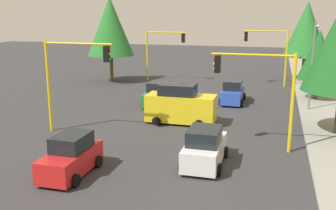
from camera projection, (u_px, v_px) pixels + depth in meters
name	position (u px, v px, depth m)	size (l,w,h in m)	color
ground_plane	(183.00, 115.00, 29.43)	(120.00, 120.00, 0.00)	#353538
sidewalk_kerb	(324.00, 108.00, 31.37)	(80.00, 4.00, 0.15)	gray
lane_arrow_near	(71.00, 169.00, 19.42)	(2.40, 1.10, 1.10)	silver
traffic_signal_near_right	(72.00, 69.00, 24.32)	(0.36, 4.59, 5.89)	yellow
traffic_signal_near_left	(259.00, 82.00, 21.41)	(0.36, 4.59, 5.52)	yellow
traffic_signal_far_right	(163.00, 46.00, 43.09)	(0.36, 4.59, 5.54)	yellow
traffic_signal_far_left	(269.00, 47.00, 40.08)	(0.36, 4.59, 5.82)	yellow
street_lamp_curbside	(313.00, 56.00, 29.39)	(2.15, 0.28, 7.00)	slate
tree_roadside_mid	(319.00, 55.00, 33.38)	(3.37, 3.37, 6.12)	brown
tree_opposite_side	(110.00, 26.00, 42.10)	(5.01, 5.01, 9.20)	brown
tree_roadside_far	(306.00, 29.00, 42.46)	(4.77, 4.77, 8.75)	brown
delivery_van_yellow	(180.00, 105.00, 27.18)	(2.22, 4.80, 2.77)	yellow
car_green	(158.00, 95.00, 32.32)	(3.68, 2.03, 1.98)	#1E7238
car_blue	(233.00, 92.00, 33.37)	(4.19, 1.96, 1.98)	blue
car_white	(205.00, 148.00, 19.86)	(4.02, 2.07, 1.98)	white
car_red	(71.00, 157.00, 18.67)	(3.82, 1.94, 1.98)	red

